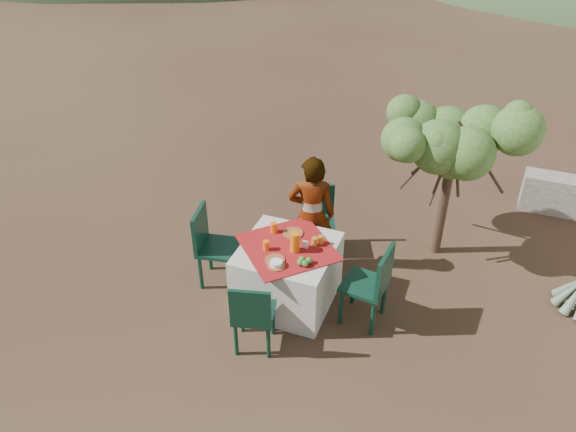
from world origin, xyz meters
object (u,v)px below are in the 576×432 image
Objects in this scene: chair_near at (253,314)px; chair_right at (372,283)px; chair_left at (211,243)px; juice_pitcher at (295,242)px; chair_far at (318,216)px; table at (288,273)px; person at (311,215)px; shrub_tree at (459,148)px.

chair_right is at bearing -154.59° from chair_near.
juice_pitcher is at bearing -103.23° from chair_left.
juice_pitcher is at bearing -106.33° from chair_far.
person is at bearing 86.03° from table.
chair_near is 1.27m from chair_left.
juice_pitcher is (0.10, -0.04, 0.50)m from table.
shrub_tree is 2.28m from juice_pitcher.
person reaches higher than chair_right.
chair_near is (-0.05, -0.86, 0.12)m from table.
table is 2.49m from shrub_tree.
chair_left is at bearing -84.52° from chair_right.
chair_right is (0.98, -1.10, 0.06)m from chair_far.
shrub_tree reaches higher than juice_pitcher.
chair_right is at bearing 126.99° from person.
chair_left is (-0.97, -1.09, 0.06)m from chair_far.
table is 5.62× the size of juice_pitcher.
chair_far is 0.98× the size of chair_near.
juice_pitcher is (-0.88, -0.03, 0.33)m from chair_right.
shrub_tree is at bearing -68.09° from chair_left.
juice_pitcher is at bearing 77.27° from person.
chair_near is at bearing -93.11° from table.
chair_near is at bearing -112.69° from chair_far.
person is at bearing -147.51° from shrub_tree.
chair_near is 3.11m from shrub_tree.
shrub_tree is (1.49, 0.95, 0.71)m from person.
chair_near is 1.34m from chair_right.
chair_near reaches higher than table.
chair_far is 0.90× the size of chair_right.
chair_right is 0.94m from juice_pitcher.
chair_left is at bearing 16.34° from person.
chair_near is 0.48× the size of shrub_tree.
person is 0.82× the size of shrub_tree.
person is at bearing 94.18° from juice_pitcher.
juice_pitcher is (1.07, -0.04, 0.33)m from chair_left.
chair_right reaches higher than table.
shrub_tree is at bearing 166.89° from chair_right.
person is (-0.93, 0.68, 0.23)m from chair_right.
chair_left is (-0.92, 0.87, 0.05)m from chair_near.
juice_pitcher reaches higher than chair_near.
chair_far is 0.47× the size of shrub_tree.
chair_far is 1.20m from juice_pitcher.
chair_far is at bearing 94.99° from juice_pitcher.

